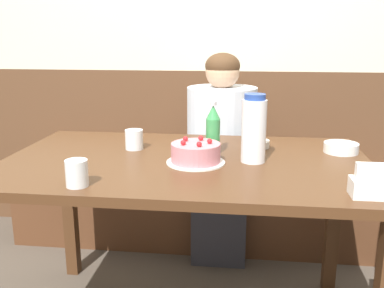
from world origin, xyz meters
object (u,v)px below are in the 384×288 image
(water_pitcher, at_px, (254,129))
(person_pale_blue_shirt, at_px, (221,160))
(bowl_rice_small, at_px, (341,148))
(glass_tumbler_short, at_px, (77,173))
(soju_bottle, at_px, (213,129))
(bowl_soup_white, at_px, (256,144))
(napkin_holder, at_px, (370,185))
(bench_seat, at_px, (204,209))
(glass_water_tall, at_px, (134,139))
(birthday_cake, at_px, (196,153))

(water_pitcher, bearing_deg, person_pale_blue_shirt, 102.77)
(bowl_rice_small, xyz_separation_m, glass_tumbler_short, (-0.94, -0.53, 0.02))
(soju_bottle, relative_size, glass_tumbler_short, 2.46)
(water_pitcher, bearing_deg, bowl_soup_white, 85.32)
(napkin_holder, height_order, bowl_soup_white, napkin_holder)
(bowl_rice_small, bearing_deg, soju_bottle, -171.30)
(bowl_rice_small, bearing_deg, bowl_soup_white, 171.97)
(soju_bottle, relative_size, napkin_holder, 1.96)
(bench_seat, xyz_separation_m, glass_water_tall, (-0.24, -0.70, 0.60))
(birthday_cake, bearing_deg, napkin_holder, -27.16)
(glass_water_tall, bearing_deg, bowl_soup_white, 10.67)
(water_pitcher, distance_m, soju_bottle, 0.19)
(water_pitcher, relative_size, bowl_rice_small, 1.86)
(bowl_rice_small, xyz_separation_m, glass_water_tall, (-0.87, -0.05, 0.02))
(bench_seat, bearing_deg, person_pale_blue_shirt, -52.18)
(glass_water_tall, distance_m, glass_tumbler_short, 0.48)
(soju_bottle, xyz_separation_m, glass_tumbler_short, (-0.41, -0.45, -0.06))
(soju_bottle, distance_m, bowl_rice_small, 0.54)
(bowl_rice_small, distance_m, glass_tumbler_short, 1.07)
(bench_seat, distance_m, glass_tumbler_short, 1.36)
(bowl_rice_small, bearing_deg, person_pale_blue_shirt, 135.29)
(bench_seat, height_order, bowl_rice_small, bowl_rice_small)
(birthday_cake, distance_m, bowl_soup_white, 0.36)
(bowl_soup_white, relative_size, bowl_rice_small, 0.82)
(birthday_cake, height_order, glass_tumbler_short, birthday_cake)
(napkin_holder, relative_size, bowl_soup_white, 0.95)
(soju_bottle, relative_size, person_pale_blue_shirt, 0.19)
(glass_water_tall, bearing_deg, napkin_holder, -28.73)
(glass_tumbler_short, bearing_deg, bowl_soup_white, 44.52)
(birthday_cake, xyz_separation_m, soju_bottle, (0.05, 0.14, 0.06))
(bowl_soup_white, distance_m, glass_water_tall, 0.53)
(glass_tumbler_short, height_order, person_pale_blue_shirt, person_pale_blue_shirt)
(bench_seat, relative_size, glass_water_tall, 27.35)
(bowl_soup_white, bearing_deg, soju_bottle, -144.25)
(water_pitcher, height_order, napkin_holder, water_pitcher)
(person_pale_blue_shirt, bearing_deg, soju_bottle, -0.46)
(water_pitcher, distance_m, glass_water_tall, 0.53)
(soju_bottle, distance_m, napkin_holder, 0.67)
(bowl_rice_small, distance_m, person_pale_blue_shirt, 0.77)
(water_pitcher, bearing_deg, bench_seat, 107.47)
(bench_seat, xyz_separation_m, birthday_cake, (0.04, -0.88, 0.60))
(glass_water_tall, xyz_separation_m, glass_tumbler_short, (-0.07, -0.48, 0.00))
(napkin_holder, distance_m, bowl_soup_white, 0.65)
(glass_tumbler_short, bearing_deg, person_pale_blue_shirt, 68.57)
(bench_seat, relative_size, birthday_cake, 10.28)
(napkin_holder, bearing_deg, birthday_cake, 152.84)
(water_pitcher, height_order, bowl_soup_white, water_pitcher)
(soju_bottle, distance_m, person_pale_blue_shirt, 0.67)
(water_pitcher, height_order, bowl_rice_small, water_pitcher)
(birthday_cake, relative_size, glass_water_tall, 2.66)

